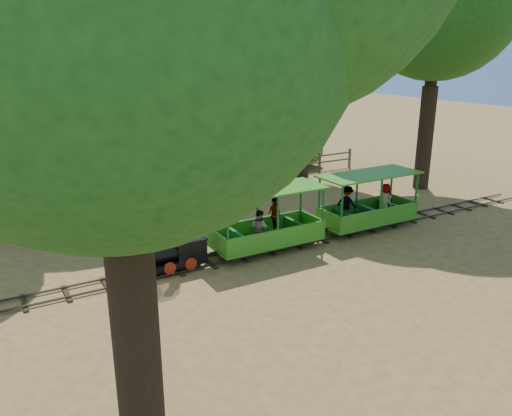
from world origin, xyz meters
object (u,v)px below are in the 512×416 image
carriage_front (267,227)px  carriage_rear (366,207)px  fence (195,176)px  locomotive (159,219)px

carriage_front → carriage_rear: size_ratio=1.00×
carriage_rear → fence: (-3.01, 7.97, -0.23)m
carriage_front → carriage_rear: same height
locomotive → fence: 9.13m
locomotive → fence: size_ratio=0.15×
locomotive → carriage_front: size_ratio=0.77×
locomotive → fence: bearing=60.9°
carriage_rear → fence: carriage_rear is taller
locomotive → carriage_rear: (7.42, -0.04, -0.78)m
locomotive → carriage_front: bearing=-1.2°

